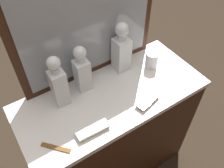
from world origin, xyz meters
TOP-DOWN VIEW (x-y plane):
  - ground_plane at (0.00, 0.00)m, footprint 6.00×6.00m
  - dresser at (0.00, 0.00)m, footprint 1.06×0.47m
  - dresser_mirror at (0.00, 0.22)m, footprint 0.82×0.03m
  - crystal_decanter_rear at (0.16, 0.15)m, footprint 0.09×0.09m
  - crystal_decanter_center at (-0.10, 0.13)m, footprint 0.08×0.08m
  - crystal_decanter_right at (-0.25, 0.10)m, footprint 0.07×0.07m
  - crystal_tumbler_front at (0.32, 0.06)m, footprint 0.07×0.07m
  - silver_brush_center at (0.12, -0.15)m, footprint 0.16×0.09m
  - silver_brush_right at (-0.21, -0.15)m, footprint 0.17×0.06m
  - tortoiseshell_comb at (-0.39, -0.13)m, footprint 0.11×0.12m

SIDE VIEW (x-z plane):
  - ground_plane at x=0.00m, z-range 0.00..0.00m
  - dresser at x=0.00m, z-range 0.00..0.86m
  - tortoiseshell_comb at x=-0.39m, z-range 0.86..0.86m
  - silver_brush_center at x=0.12m, z-range 0.86..0.88m
  - silver_brush_right at x=-0.21m, z-range 0.86..0.88m
  - crystal_tumbler_front at x=0.32m, z-range 0.85..0.95m
  - crystal_decanter_center at x=-0.10m, z-range 0.83..1.11m
  - crystal_decanter_right at x=-0.25m, z-range 0.83..1.13m
  - crystal_decanter_rear at x=0.16m, z-range 0.83..1.14m
  - dresser_mirror at x=0.00m, z-range 0.86..1.48m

